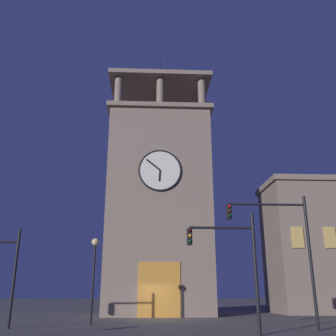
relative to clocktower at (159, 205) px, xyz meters
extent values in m
plane|color=#56544F|center=(0.37, 4.83, -9.18)|extent=(200.00, 200.00, 0.00)
cube|color=gray|center=(0.00, -0.02, -0.61)|extent=(8.75, 6.36, 17.16)
cube|color=gray|center=(0.00, -0.02, 8.17)|extent=(9.35, 6.96, 0.40)
cylinder|color=gray|center=(-3.77, 2.56, 9.80)|extent=(0.70, 0.70, 2.85)
cylinder|color=gray|center=(0.00, 2.56, 9.80)|extent=(0.70, 0.70, 2.85)
cylinder|color=gray|center=(3.77, 2.56, 9.80)|extent=(0.70, 0.70, 2.85)
cylinder|color=gray|center=(-3.77, -2.60, 9.80)|extent=(0.70, 0.70, 2.85)
cylinder|color=gray|center=(0.00, -2.60, 9.80)|extent=(0.70, 0.70, 2.85)
cylinder|color=gray|center=(3.77, -2.60, 9.80)|extent=(0.70, 0.70, 2.85)
cube|color=gray|center=(0.00, -0.02, 11.42)|extent=(9.35, 6.96, 0.40)
cylinder|color=black|center=(0.00, -0.02, 13.25)|extent=(0.12, 0.12, 3.26)
cylinder|color=silver|center=(0.00, 3.22, 2.17)|extent=(3.43, 0.12, 3.43)
torus|color=black|center=(0.00, 3.24, 2.17)|extent=(3.59, 0.16, 3.59)
cube|color=black|center=(0.03, 3.32, 1.70)|extent=(0.18, 0.06, 0.95)
cube|color=black|center=(0.57, 3.32, 2.63)|extent=(1.21, 0.06, 1.01)
cube|color=orange|center=(0.00, 3.11, -7.18)|extent=(3.20, 0.24, 4.00)
cube|color=#E0B259|center=(-14.67, 1.04, -2.94)|extent=(1.00, 0.12, 1.80)
cube|color=#E0B259|center=(-11.84, 1.04, -2.94)|extent=(1.00, 0.12, 1.80)
cylinder|color=black|center=(-4.06, 15.55, -6.53)|extent=(0.16, 0.16, 5.31)
cylinder|color=black|center=(-2.56, 15.55, -4.54)|extent=(2.99, 0.12, 0.12)
cube|color=black|center=(-1.07, 15.55, -4.97)|extent=(0.22, 0.30, 0.75)
sphere|color=#360505|center=(-1.07, 15.73, -4.69)|extent=(0.16, 0.16, 0.16)
sphere|color=orange|center=(-1.07, 15.73, -4.94)|extent=(0.16, 0.16, 0.16)
sphere|color=#063316|center=(-1.07, 15.73, -5.19)|extent=(0.16, 0.16, 0.16)
cylinder|color=black|center=(7.93, 11.83, -6.66)|extent=(0.16, 0.16, 5.05)
cylinder|color=black|center=(-7.46, 13.64, -5.84)|extent=(0.16, 0.16, 6.68)
cylinder|color=black|center=(-5.42, 13.64, -2.97)|extent=(4.09, 0.12, 0.12)
cube|color=black|center=(-3.37, 13.64, -3.40)|extent=(0.22, 0.30, 0.75)
sphere|color=red|center=(-3.37, 13.82, -3.12)|extent=(0.16, 0.16, 0.16)
sphere|color=#392705|center=(-3.37, 13.82, -3.37)|extent=(0.16, 0.16, 0.16)
sphere|color=#063316|center=(-3.37, 13.82, -3.62)|extent=(0.16, 0.16, 0.16)
cylinder|color=black|center=(4.04, 9.83, -6.96)|extent=(0.14, 0.14, 4.44)
sphere|color=#F9DB8C|center=(4.04, 9.83, -4.52)|extent=(0.44, 0.44, 0.44)
camera|label=1|loc=(0.79, 33.31, -7.43)|focal=40.96mm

